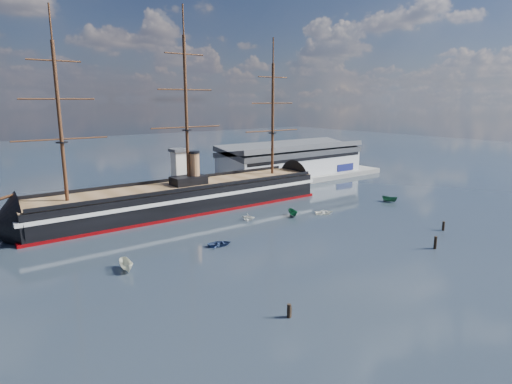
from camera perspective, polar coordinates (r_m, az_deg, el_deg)
ground at (r=113.52m, az=-3.68°, el=-4.36°), size 600.00×600.00×0.00m
quay at (r=148.39m, az=-8.18°, el=-0.50°), size 180.00×18.00×2.00m
warehouse at (r=177.82m, az=4.74°, el=4.30°), size 63.00×21.00×11.60m
quay_tower at (r=140.72m, az=-10.19°, el=2.78°), size 5.00×5.00×15.00m
warship at (r=127.12m, az=-10.38°, el=-0.85°), size 112.97×17.23×53.94m
motorboat_a at (r=87.61m, az=-16.85°, el=-10.00°), size 6.84×3.28×2.63m
motorboat_b at (r=97.66m, az=-4.88°, el=-7.17°), size 2.25×3.62×1.58m
motorboat_c at (r=121.82m, az=4.97°, el=-3.23°), size 6.19×4.09×2.32m
motorboat_d at (r=117.33m, az=-1.04°, el=-3.79°), size 6.31×5.57×2.17m
motorboat_e at (r=125.20m, az=9.10°, el=-2.91°), size 2.55×3.54×1.54m
motorboat_f at (r=144.67m, az=17.36°, el=-1.27°), size 6.19×3.66×2.33m
piling_near_left at (r=67.75m, az=4.41°, el=-16.34°), size 0.64×0.64×2.88m
piling_near_right at (r=103.41m, az=22.73°, el=-7.00°), size 0.64×0.64×3.59m
piling_far_right at (r=118.30m, az=23.67°, el=-4.71°), size 0.64×0.64×3.06m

